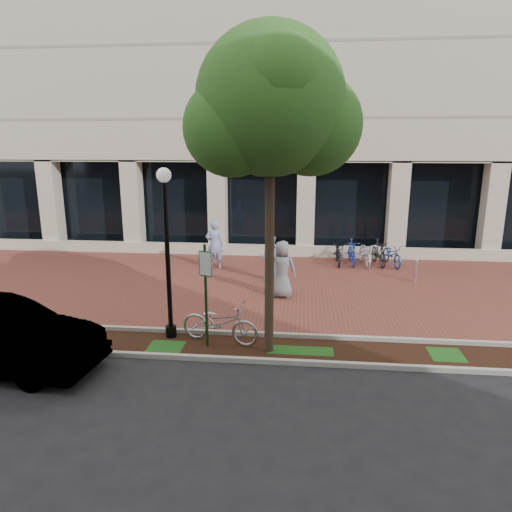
# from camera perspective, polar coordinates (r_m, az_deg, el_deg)

# --- Properties ---
(ground) EXTENTS (120.00, 120.00, 0.00)m
(ground) POSITION_cam_1_polar(r_m,az_deg,el_deg) (16.43, -0.90, -3.61)
(ground) COLOR black
(ground) RESTS_ON ground
(brick_plaza) EXTENTS (40.00, 9.00, 0.01)m
(brick_plaza) POSITION_cam_1_polar(r_m,az_deg,el_deg) (16.43, -0.90, -3.59)
(brick_plaza) COLOR brown
(brick_plaza) RESTS_ON ground
(planting_strip) EXTENTS (40.00, 1.50, 0.01)m
(planting_strip) POSITION_cam_1_polar(r_m,az_deg,el_deg) (11.57, -4.00, -11.29)
(planting_strip) COLOR black
(planting_strip) RESTS_ON ground
(curb_plaza_side) EXTENTS (40.00, 0.12, 0.12)m
(curb_plaza_side) POSITION_cam_1_polar(r_m,az_deg,el_deg) (12.22, -3.40, -9.59)
(curb_plaza_side) COLOR #A4A39A
(curb_plaza_side) RESTS_ON ground
(curb_street_side) EXTENTS (40.00, 0.12, 0.12)m
(curb_street_side) POSITION_cam_1_polar(r_m,az_deg,el_deg) (10.88, -4.68, -12.68)
(curb_street_side) COLOR #A4A39A
(curb_street_side) RESTS_ON ground
(near_office_building) EXTENTS (40.00, 12.12, 16.00)m
(near_office_building) POSITION_cam_1_polar(r_m,az_deg,el_deg) (26.62, 1.91, 24.87)
(near_office_building) COLOR beige
(near_office_building) RESTS_ON ground
(parking_sign) EXTENTS (0.34, 0.07, 2.61)m
(parking_sign) POSITION_cam_1_polar(r_m,az_deg,el_deg) (11.06, -6.33, -3.43)
(parking_sign) COLOR #163C17
(parking_sign) RESTS_ON ground
(lamppost) EXTENTS (0.36, 0.36, 4.37)m
(lamppost) POSITION_cam_1_polar(r_m,az_deg,el_deg) (11.59, -11.06, 1.37)
(lamppost) COLOR black
(lamppost) RESTS_ON ground
(street_tree) EXTENTS (3.88, 3.23, 7.42)m
(street_tree) POSITION_cam_1_polar(r_m,az_deg,el_deg) (10.32, 2.13, 17.62)
(street_tree) COLOR #443226
(street_tree) RESTS_ON ground
(locked_bicycle) EXTENTS (2.16, 1.17, 1.08)m
(locked_bicycle) POSITION_cam_1_polar(r_m,az_deg,el_deg) (11.64, -4.54, -8.28)
(locked_bicycle) COLOR #B0B0B4
(locked_bicycle) RESTS_ON ground
(pedestrian_left) EXTENTS (0.78, 0.57, 1.97)m
(pedestrian_left) POSITION_cam_1_polar(r_m,az_deg,el_deg) (18.49, -5.20, 1.45)
(pedestrian_left) COLOR #8799C9
(pedestrian_left) RESTS_ON ground
(pedestrian_mid) EXTENTS (0.86, 0.69, 1.68)m
(pedestrian_mid) POSITION_cam_1_polar(r_m,az_deg,el_deg) (16.81, 1.75, -0.24)
(pedestrian_mid) COLOR #97B2E1
(pedestrian_mid) RESTS_ON ground
(pedestrian_right) EXTENTS (1.00, 0.72, 1.89)m
(pedestrian_right) POSITION_cam_1_polar(r_m,az_deg,el_deg) (14.89, 3.27, -1.67)
(pedestrian_right) COLOR slate
(pedestrian_right) RESTS_ON ground
(bollard) EXTENTS (0.12, 0.12, 0.86)m
(bollard) POSITION_cam_1_polar(r_m,az_deg,el_deg) (17.64, 19.35, -1.70)
(bollard) COLOR silver
(bollard) RESTS_ON ground
(bike_rack_cluster) EXTENTS (3.03, 1.92, 1.06)m
(bike_rack_cluster) POSITION_cam_1_polar(r_m,az_deg,el_deg) (19.56, 13.49, 0.34)
(bike_rack_cluster) COLOR black
(bike_rack_cluster) RESTS_ON ground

